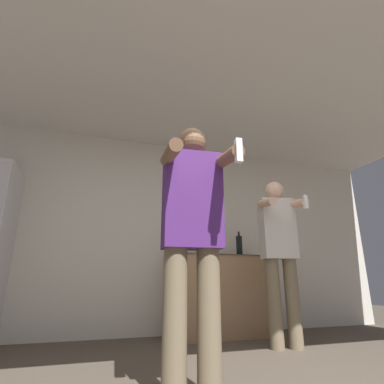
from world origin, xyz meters
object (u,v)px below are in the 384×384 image
(bottle_short_whiskey, at_px, (178,244))
(bottle_dark_rum, at_px, (239,246))
(bottle_red_label, at_px, (206,248))
(person_man_side, at_px, (279,249))
(person_woman_foreground, at_px, (192,233))

(bottle_short_whiskey, xyz_separation_m, bottle_dark_rum, (0.84, 0.00, 0.01))
(bottle_red_label, bearing_deg, bottle_dark_rum, 0.00)
(bottle_dark_rum, relative_size, person_man_side, 0.19)
(bottle_dark_rum, xyz_separation_m, person_man_side, (0.08, -0.79, -0.12))
(person_man_side, bearing_deg, person_woman_foreground, -142.22)
(bottle_red_label, bearing_deg, bottle_short_whiskey, 180.00)
(person_woman_foreground, bearing_deg, bottle_short_whiskey, 77.19)
(bottle_dark_rum, bearing_deg, person_woman_foreground, -124.57)
(bottle_short_whiskey, bearing_deg, person_man_side, -40.63)
(bottle_red_label, xyz_separation_m, person_man_side, (0.55, -0.79, -0.07))
(person_woman_foreground, bearing_deg, person_man_side, 37.78)
(bottle_red_label, height_order, bottle_dark_rum, bottle_dark_rum)
(bottle_short_whiskey, relative_size, person_woman_foreground, 0.19)
(bottle_red_label, height_order, bottle_short_whiskey, bottle_short_whiskey)
(person_woman_foreground, relative_size, person_man_side, 0.95)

